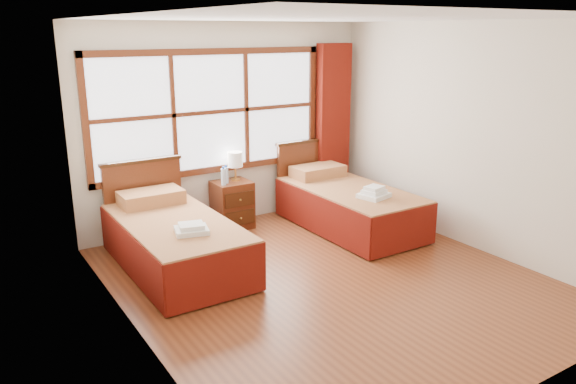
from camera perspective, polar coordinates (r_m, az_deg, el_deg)
floor at (r=5.90m, az=4.22°, el=-8.91°), size 4.50×4.50×0.00m
ceiling at (r=5.35m, az=4.81°, el=17.23°), size 4.50×4.50×0.00m
wall_back at (r=7.36m, az=-6.15°, el=6.72°), size 4.00×0.00×4.00m
wall_left at (r=4.59m, az=-15.89°, el=0.45°), size 0.00×4.50×4.50m
wall_right at (r=6.85m, az=18.06°, el=5.31°), size 0.00×4.50×4.50m
window at (r=7.19m, az=-7.85°, el=8.05°), size 3.16×0.06×1.56m
curtain at (r=8.10m, az=4.57°, el=6.69°), size 0.50×0.16×2.30m
bed_left at (r=6.21m, az=-11.51°, el=-4.77°), size 1.05×2.07×1.02m
bed_right at (r=7.34m, az=6.01°, el=-1.27°), size 1.04×2.06×1.01m
nightstand at (r=7.33m, az=-5.67°, el=-1.28°), size 0.46×0.46×0.62m
towels_left at (r=5.69m, az=-9.78°, el=-3.71°), size 0.38×0.35×0.09m
towels_right at (r=6.86m, az=8.73°, el=-0.11°), size 0.40×0.37×0.14m
lamp at (r=7.24m, az=-5.39°, el=3.22°), size 0.19×0.19×0.38m
bottle_near at (r=7.06m, az=-6.57°, el=1.55°), size 0.06×0.06×0.24m
bottle_far at (r=7.16m, az=-6.31°, el=1.73°), size 0.06×0.06×0.23m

